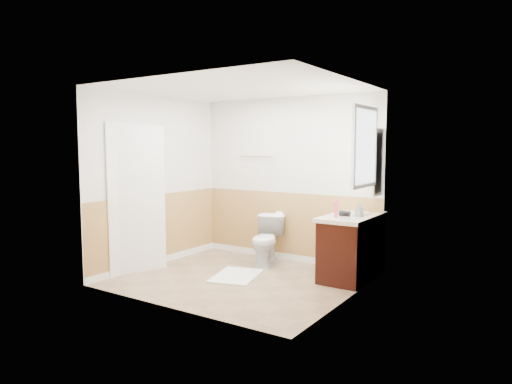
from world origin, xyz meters
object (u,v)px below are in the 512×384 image
Objects in this scene: toilet at (266,240)px; bath_mat at (236,276)px; soap_dispenser at (359,210)px; vanity_cabinet at (352,248)px; lotion_bottle at (336,209)px.

bath_mat is at bearing -106.05° from toilet.
soap_dispenser is at bearing 26.81° from bath_mat.
vanity_cabinet is 6.28× the size of soap_dispenser.
soap_dispenser reaches higher than toilet.
soap_dispenser is at bearing 48.18° from lotion_bottle.
bath_mat is 1.60m from vanity_cabinet.
bath_mat is at bearing -158.41° from lotion_bottle.
vanity_cabinet is (1.33, 0.03, 0.03)m from toilet.
bath_mat is 3.64× the size of lotion_bottle.
vanity_cabinet reaches higher than bath_mat.
soap_dispenser reaches higher than bath_mat.
lotion_bottle is 0.33m from soap_dispenser.
toilet is at bearing -178.63° from vanity_cabinet.
toilet is 0.91× the size of bath_mat.
bath_mat is at bearing -153.19° from soap_dispenser.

